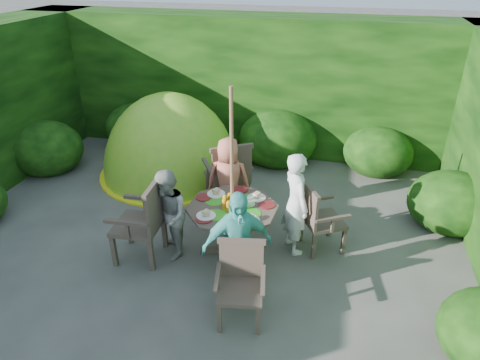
% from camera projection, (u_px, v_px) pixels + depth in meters
% --- Properties ---
extents(ground, '(60.00, 60.00, 0.00)m').
position_uv_depth(ground, '(184.00, 265.00, 5.36)').
color(ground, '#4A4642').
rests_on(ground, ground).
extents(hedge_enclosure, '(9.00, 9.00, 2.50)m').
position_uv_depth(hedge_enclosure, '(213.00, 134.00, 5.92)').
color(hedge_enclosure, black).
rests_on(hedge_enclosure, ground).
extents(patio_table, '(1.48, 1.48, 0.81)m').
position_uv_depth(patio_table, '(233.00, 214.00, 5.36)').
color(patio_table, '#3D3028').
rests_on(patio_table, ground).
extents(parasol_pole, '(0.06, 0.06, 2.20)m').
position_uv_depth(parasol_pole, '(232.00, 177.00, 5.11)').
color(parasol_pole, brown).
rests_on(parasol_pole, ground).
extents(garden_chair_right, '(0.67, 0.70, 0.90)m').
position_uv_depth(garden_chair_right, '(318.00, 217.00, 5.47)').
color(garden_chair_right, '#3D3028').
rests_on(garden_chair_right, ground).
extents(garden_chair_left, '(0.60, 0.66, 1.05)m').
position_uv_depth(garden_chair_left, '(144.00, 220.00, 5.26)').
color(garden_chair_left, '#3D3028').
rests_on(garden_chair_left, ground).
extents(garden_chair_back, '(0.83, 0.81, 1.06)m').
position_uv_depth(garden_chair_back, '(229.00, 175.00, 6.32)').
color(garden_chair_back, '#3D3028').
rests_on(garden_chair_back, ground).
extents(garden_chair_front, '(0.58, 0.53, 0.85)m').
position_uv_depth(garden_chair_front, '(241.00, 281.00, 4.44)').
color(garden_chair_front, '#3D3028').
rests_on(garden_chair_front, ground).
extents(child_right, '(0.54, 0.60, 1.37)m').
position_uv_depth(child_right, '(296.00, 204.00, 5.36)').
color(child_right, white).
rests_on(child_right, ground).
extents(child_left, '(0.69, 0.73, 1.19)m').
position_uv_depth(child_left, '(168.00, 215.00, 5.29)').
color(child_left, '#9C9B97').
rests_on(child_left, ground).
extents(child_back, '(0.67, 0.50, 1.26)m').
position_uv_depth(child_back, '(228.00, 180.00, 6.03)').
color(child_back, '#D26D57').
rests_on(child_back, ground).
extents(child_front, '(0.84, 0.67, 1.34)m').
position_uv_depth(child_front, '(237.00, 246.00, 4.61)').
color(child_front, '#51BFB6').
rests_on(child_front, ground).
extents(dome_tent, '(2.50, 2.50, 2.85)m').
position_uv_depth(dome_tent, '(172.00, 172.00, 7.65)').
color(dome_tent, '#75C525').
rests_on(dome_tent, ground).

